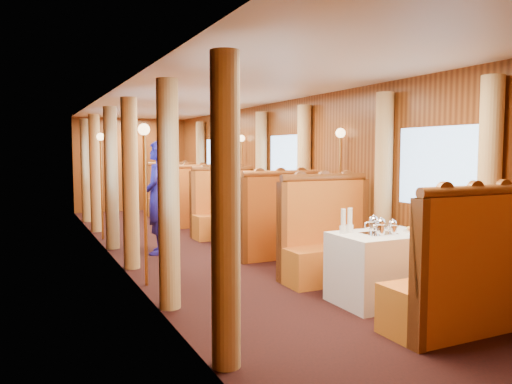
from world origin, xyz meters
TOP-DOWN VIEW (x-y plane):
  - floor at (0.00, 0.00)m, footprint 3.00×12.00m
  - ceiling at (0.00, 0.00)m, footprint 3.00×12.00m
  - wall_far at (0.00, 6.00)m, footprint 3.00×0.01m
  - wall_left at (-1.50, 0.00)m, footprint 0.01×12.00m
  - wall_right at (1.50, 0.00)m, footprint 0.01×12.00m
  - doorway_far at (0.00, 5.97)m, footprint 0.80×0.04m
  - table_near at (0.75, -3.50)m, footprint 1.05×0.72m
  - banquette_near_fwd at (0.75, -4.51)m, footprint 1.30×0.55m
  - banquette_near_aft at (0.75, -2.49)m, footprint 1.30×0.55m
  - table_mid at (0.75, 0.00)m, footprint 1.05×0.72m
  - banquette_mid_fwd at (0.75, -1.01)m, footprint 1.30×0.55m
  - banquette_mid_aft at (0.75, 1.01)m, footprint 1.30×0.55m
  - table_far at (0.75, 3.50)m, footprint 1.05×0.72m
  - banquette_far_fwd at (0.75, 2.49)m, footprint 1.30×0.55m
  - banquette_far_aft at (0.75, 4.51)m, footprint 1.30×0.55m
  - tea_tray at (0.65, -3.54)m, footprint 0.35×0.27m
  - teapot_left at (0.61, -3.62)m, footprint 0.19×0.16m
  - teapot_right at (0.76, -3.62)m, footprint 0.15×0.12m
  - teapot_back at (0.64, -3.46)m, footprint 0.21×0.18m
  - fruit_plate at (1.09, -3.59)m, footprint 0.24×0.24m
  - cup_inboard at (0.34, -3.34)m, footprint 0.08×0.08m
  - cup_outboard at (0.46, -3.30)m, footprint 0.08×0.08m
  - rose_vase_mid at (0.76, -0.04)m, footprint 0.06×0.06m
  - rose_vase_far at (0.79, 3.53)m, footprint 0.06×0.06m
  - window_left_near at (-1.49, -3.50)m, footprint 0.01×1.20m
  - curtain_left_near_a at (-1.38, -4.28)m, footprint 0.22×0.22m
  - curtain_left_near_b at (-1.38, -2.72)m, footprint 0.22×0.22m
  - window_right_near at (1.49, -3.50)m, footprint 0.01×1.20m
  - curtain_right_near_a at (1.38, -4.28)m, footprint 0.22×0.22m
  - curtain_right_near_b at (1.38, -2.72)m, footprint 0.22×0.22m
  - window_left_mid at (-1.49, 0.00)m, footprint 0.01×1.20m
  - curtain_left_mid_a at (-1.38, -0.78)m, footprint 0.22×0.22m
  - curtain_left_mid_b at (-1.38, 0.78)m, footprint 0.22×0.22m
  - window_right_mid at (1.49, 0.00)m, footprint 0.01×1.20m
  - curtain_right_mid_a at (1.38, -0.78)m, footprint 0.22×0.22m
  - curtain_right_mid_b at (1.38, 0.78)m, footprint 0.22×0.22m
  - window_left_far at (-1.49, 3.50)m, footprint 0.01×1.20m
  - curtain_left_far_a at (-1.38, 2.72)m, footprint 0.22×0.22m
  - curtain_left_far_b at (-1.38, 4.28)m, footprint 0.22×0.22m
  - window_right_far at (1.49, 3.50)m, footprint 0.01×1.20m
  - curtain_right_far_a at (1.38, 2.72)m, footprint 0.22×0.22m
  - curtain_right_far_b at (1.38, 4.28)m, footprint 0.22×0.22m
  - sconce_left_fore at (-1.40, -1.75)m, footprint 0.14×0.14m
  - sconce_right_fore at (1.40, -1.75)m, footprint 0.14×0.14m
  - sconce_left_aft at (-1.40, 1.75)m, footprint 0.14×0.14m
  - sconce_right_aft at (1.40, 1.75)m, footprint 0.14×0.14m
  - steward at (-0.79, 0.05)m, footprint 0.64×0.76m
  - passenger at (0.75, 0.78)m, footprint 0.40×0.44m

SIDE VIEW (x-z plane):
  - floor at x=0.00m, z-range -0.01..0.01m
  - table_near at x=0.75m, z-range 0.00..0.75m
  - table_mid at x=0.75m, z-range 0.00..0.75m
  - table_far at x=0.75m, z-range 0.00..0.75m
  - banquette_near_fwd at x=0.75m, z-range -0.25..1.09m
  - banquette_near_aft at x=0.75m, z-range -0.25..1.09m
  - banquette_mid_fwd at x=0.75m, z-range -0.25..1.09m
  - banquette_mid_aft at x=0.75m, z-range -0.25..1.09m
  - banquette_far_fwd at x=0.75m, z-range -0.25..1.09m
  - banquette_far_aft at x=0.75m, z-range -0.25..1.09m
  - passenger at x=0.75m, z-range 0.36..1.12m
  - tea_tray at x=0.65m, z-range 0.75..0.76m
  - fruit_plate at x=1.09m, z-range 0.74..0.80m
  - teapot_right at x=0.76m, z-range 0.75..0.87m
  - teapot_left at x=0.61m, z-range 0.75..0.89m
  - teapot_back at x=0.64m, z-range 0.75..0.89m
  - cup_inboard at x=0.34m, z-range 0.72..0.99m
  - cup_outboard at x=0.46m, z-range 0.72..0.99m
  - steward at x=-0.79m, z-range 0.00..1.79m
  - rose_vase_mid at x=0.76m, z-range 0.75..1.11m
  - rose_vase_far at x=0.79m, z-range 0.75..1.11m
  - doorway_far at x=0.00m, z-range 0.00..2.00m
  - curtain_left_near_a at x=-1.38m, z-range 0.00..2.35m
  - curtain_left_near_b at x=-1.38m, z-range 0.00..2.35m
  - curtain_right_near_a at x=1.38m, z-range 0.00..2.35m
  - curtain_right_near_b at x=1.38m, z-range 0.00..2.35m
  - curtain_left_mid_a at x=-1.38m, z-range 0.00..2.35m
  - curtain_left_mid_b at x=-1.38m, z-range 0.00..2.35m
  - curtain_right_mid_a at x=1.38m, z-range 0.00..2.35m
  - curtain_right_mid_b at x=1.38m, z-range 0.00..2.35m
  - curtain_left_far_a at x=-1.38m, z-range 0.00..2.35m
  - curtain_left_far_b at x=-1.38m, z-range 0.00..2.35m
  - curtain_right_far_a at x=1.38m, z-range 0.00..2.35m
  - curtain_right_far_b at x=1.38m, z-range 0.00..2.35m
  - wall_far at x=0.00m, z-range 0.00..2.50m
  - wall_left at x=-1.50m, z-range 0.00..2.50m
  - wall_right at x=1.50m, z-range 0.00..2.50m
  - sconce_left_fore at x=-1.40m, z-range 0.41..2.36m
  - sconce_right_fore at x=1.40m, z-range 0.41..2.36m
  - sconce_left_aft at x=-1.40m, z-range 0.41..2.36m
  - sconce_right_aft at x=1.40m, z-range 0.41..2.36m
  - window_left_near at x=-1.49m, z-range 1.00..1.90m
  - window_right_near at x=1.49m, z-range 1.00..1.90m
  - window_left_mid at x=-1.49m, z-range 1.00..1.90m
  - window_right_mid at x=1.49m, z-range 1.00..1.90m
  - window_left_far at x=-1.49m, z-range 1.00..1.90m
  - window_right_far at x=1.49m, z-range 1.00..1.90m
  - ceiling at x=0.00m, z-range 2.49..2.51m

